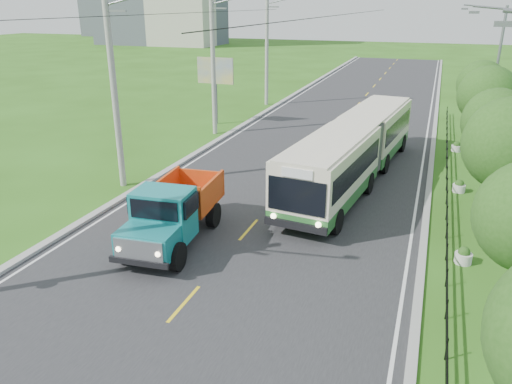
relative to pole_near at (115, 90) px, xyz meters
The scene contains 22 objects.
ground 13.24m from the pole_near, 47.45° to the right, with size 240.00×240.00×0.00m, color #2C5915.
road 14.67m from the pole_near, 53.09° to the left, with size 14.00×120.00×0.02m, color #28282B.
curb_left 12.14m from the pole_near, 84.48° to the left, with size 0.40×120.00×0.15m, color #9E9E99.
curb_right 19.60m from the pole_near, 35.52° to the left, with size 0.30×120.00×0.10m, color #9E9E99.
edge_line_left 12.22m from the pole_near, 81.66° to the left, with size 0.12×120.00×0.00m, color silver.
edge_line_right 19.21m from the pole_near, 36.41° to the left, with size 0.12×120.00×0.00m, color silver.
centre_dash 13.23m from the pole_near, 47.45° to the right, with size 0.12×2.20×0.00m, color yellow.
railing_right 17.68m from the pole_near, 17.09° to the left, with size 0.04×40.00×0.60m, color black.
pole_near is the anchor object (origin of this frame).
pole_mid 12.00m from the pole_near, 90.00° to the left, with size 3.51×0.32×10.00m.
pole_far 24.00m from the pole_near, 90.00° to the left, with size 3.51×0.32×10.00m.
tree_third 18.17m from the pole_near, ahead, with size 3.60×3.62×6.00m.
tree_fourth 18.89m from the pole_near, 15.84° to the left, with size 3.24×3.31×5.40m.
tree_fifth 21.31m from the pole_near, 31.59° to the left, with size 3.48×3.52×5.80m.
tree_back 24.98m from the pole_near, 43.41° to the left, with size 3.30×3.36×5.50m.
streetlight_far 26.80m from the pole_near, 45.14° to the left, with size 3.02×0.20×9.07m.
planter_near 17.79m from the pole_near, 10.09° to the right, with size 0.64×0.64×0.67m.
planter_mid 18.23m from the pole_near, 16.52° to the left, with size 0.64×0.64×0.67m.
planter_far 21.83m from the pole_near, 37.63° to the left, with size 0.64×0.64×0.67m.
billboard_left 15.10m from the pole_near, 94.72° to the left, with size 3.00×0.20×5.20m.
bus 12.80m from the pole_near, 23.02° to the left, with size 4.61×16.98×3.24m.
dump_truck 8.54m from the pole_near, 41.10° to the right, with size 2.81×6.25×2.55m.
Camera 1 is at (6.88, -12.24, 9.18)m, focal length 35.00 mm.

